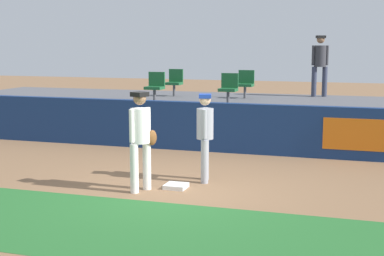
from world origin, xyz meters
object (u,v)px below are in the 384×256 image
object	(u,v)px
first_base	(176,186)
player_fielder_home	(141,134)
seat_back_center	(246,82)
spectator_hooded	(320,61)
seat_front_center	(229,87)
player_runner_visitor	(205,131)
seat_back_left	(175,81)
seat_front_left	(155,85)

from	to	relation	value
first_base	player_fielder_home	distance (m)	1.21
seat_back_center	spectator_hooded	world-z (taller)	spectator_hooded
seat_front_center	spectator_hooded	bearing A→B (deg)	54.19
player_runner_visitor	seat_back_left	xyz separation A→B (m)	(-2.81, 6.27, 0.51)
player_fielder_home	spectator_hooded	world-z (taller)	spectator_hooded
seat_back_center	seat_front_center	bearing A→B (deg)	-92.48
seat_back_center	first_base	bearing A→B (deg)	-88.48
player_fielder_home	player_runner_visitor	bearing A→B (deg)	161.34
player_runner_visitor	seat_front_left	world-z (taller)	seat_front_left
player_runner_visitor	seat_back_left	bearing A→B (deg)	-169.75
spectator_hooded	seat_back_left	bearing A→B (deg)	-6.43
seat_front_left	seat_back_left	xyz separation A→B (m)	(-0.04, 1.80, -0.00)
seat_front_left	spectator_hooded	size ratio (longest dim) A/B	0.45
player_fielder_home	spectator_hooded	bearing A→B (deg)	-174.00
seat_back_center	seat_back_left	bearing A→B (deg)	-179.99
first_base	player_fielder_home	world-z (taller)	player_fielder_home
first_base	seat_back_center	size ratio (longest dim) A/B	0.48
player_fielder_home	seat_front_center	world-z (taller)	seat_front_center
player_fielder_home	seat_back_left	world-z (taller)	seat_back_left
seat_back_center	seat_back_left	size ratio (longest dim) A/B	1.00
seat_back_left	player_fielder_home	bearing A→B (deg)	-75.49
first_base	seat_front_left	xyz separation A→B (m)	(-2.40, 5.15, 1.47)
player_runner_visitor	spectator_hooded	size ratio (longest dim) A/B	0.92
seat_front_left	seat_back_left	bearing A→B (deg)	91.41
first_base	spectator_hooded	world-z (taller)	spectator_hooded
seat_front_left	seat_back_left	world-z (taller)	same
seat_front_center	spectator_hooded	world-z (taller)	spectator_hooded
first_base	seat_back_center	world-z (taller)	seat_back_center
player_runner_visitor	seat_front_left	bearing A→B (deg)	-162.14
seat_back_left	player_runner_visitor	bearing A→B (deg)	-65.88
player_fielder_home	seat_back_center	size ratio (longest dim) A/B	2.18
player_fielder_home	seat_front_left	bearing A→B (deg)	-139.50
first_base	seat_back_left	bearing A→B (deg)	109.35
seat_back_left	seat_front_left	bearing A→B (deg)	-88.59
player_runner_visitor	first_base	bearing A→B (deg)	-42.05
player_runner_visitor	seat_front_center	distance (m)	4.54
first_base	seat_back_center	distance (m)	7.10
seat_front_left	player_runner_visitor	bearing A→B (deg)	-58.27
spectator_hooded	player_runner_visitor	bearing A→B (deg)	56.69
player_runner_visitor	seat_front_center	xyz separation A→B (m)	(-0.63, 4.47, 0.51)
seat_front_center	player_runner_visitor	bearing A→B (deg)	-82.00
seat_front_center	seat_front_left	distance (m)	2.13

